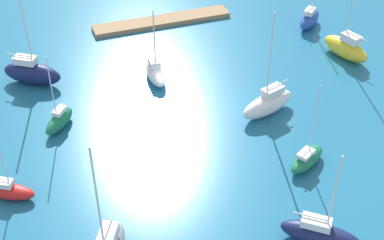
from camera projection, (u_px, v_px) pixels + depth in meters
water at (168, 90)px, 62.95m from camera, size 160.00×160.00×0.00m
pier_dock at (162, 21)px, 76.15m from camera, size 19.56×3.01×0.61m
sailboat_navy_lone_north at (320, 234)px, 44.28m from camera, size 6.54×5.86×9.69m
sailboat_green_mid_basin at (307, 159)px, 52.05m from camera, size 5.19×4.00×9.16m
sailboat_red_far_south at (9, 190)px, 48.69m from camera, size 5.05×3.90×6.90m
sailboat_white_inner_mooring at (268, 103)px, 58.54m from camera, size 7.20×4.07×12.25m
sailboat_yellow_along_channel at (346, 48)px, 68.02m from camera, size 4.09×7.10×12.92m
sailboat_blue_off_beacon at (310, 19)px, 74.78m from camera, size 5.36×4.97×10.39m
sailboat_navy_lone_south at (32, 73)px, 63.14m from camera, size 7.21×5.86×12.71m
sailboat_green_east_end at (59, 120)px, 56.75m from camera, size 4.16×4.51×8.80m
sailboat_white_far_north at (155, 72)px, 64.13m from camera, size 2.24×5.89×9.20m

